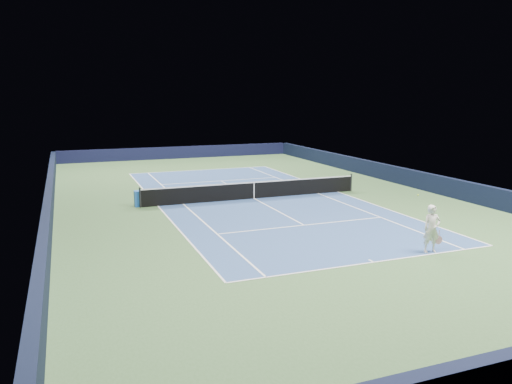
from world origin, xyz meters
name	(u,v)px	position (x,y,z in m)	size (l,w,h in m)	color
ground	(254,199)	(0.00, 0.00, 0.00)	(40.00, 40.00, 0.00)	#395B31
wall_far	(178,153)	(0.00, 19.82, 0.55)	(22.00, 0.35, 1.10)	black
wall_right	(410,178)	(10.82, 0.00, 0.55)	(0.35, 40.00, 1.10)	black
wall_left	(49,204)	(-10.82, 0.00, 0.55)	(0.35, 40.00, 1.10)	black
court_surface	(254,199)	(0.00, 0.00, 0.00)	(10.97, 23.77, 0.01)	#2D4A7E
baseline_far	(200,170)	(0.00, 11.88, 0.01)	(10.97, 0.08, 0.00)	white
baseline_near	(374,262)	(0.00, -11.88, 0.01)	(10.97, 0.08, 0.00)	white
sideline_doubles_right	(338,192)	(5.49, 0.00, 0.01)	(0.08, 23.77, 0.00)	white
sideline_doubles_left	(158,206)	(-5.49, 0.00, 0.01)	(0.08, 23.77, 0.00)	white
sideline_singles_right	(318,193)	(4.12, 0.00, 0.01)	(0.08, 23.77, 0.00)	white
sideline_singles_left	(183,204)	(-4.12, 0.00, 0.01)	(0.08, 23.77, 0.00)	white
service_line_far	(221,181)	(0.00, 6.40, 0.01)	(8.23, 0.08, 0.00)	white
service_line_near	(304,225)	(0.00, -6.40, 0.01)	(8.23, 0.08, 0.00)	white
center_service_line	(254,198)	(0.00, 0.00, 0.01)	(0.08, 12.80, 0.00)	white
center_mark_far	(201,170)	(0.00, 11.73, 0.01)	(0.08, 0.30, 0.00)	white
center_mark_near	(371,261)	(0.00, -11.73, 0.01)	(0.08, 0.30, 0.00)	white
tennis_net	(254,190)	(0.00, 0.00, 0.50)	(12.90, 0.10, 1.07)	black
sponsor_cube	(139,199)	(-6.40, 0.32, 0.42)	(0.58, 0.48, 0.84)	blue
tennis_player	(432,229)	(2.65, -11.67, 0.91)	(0.85, 1.31, 2.03)	white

